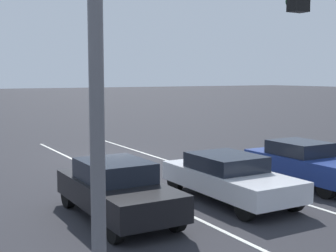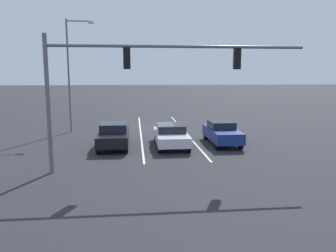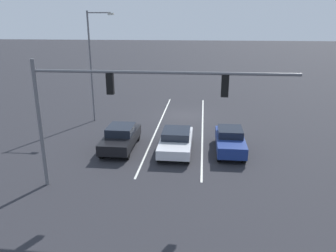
# 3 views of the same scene
# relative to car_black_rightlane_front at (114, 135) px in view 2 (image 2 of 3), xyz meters

# --- Properties ---
(ground_plane) EXTENTS (240.00, 240.00, 0.00)m
(ground_plane) POSITION_rel_car_black_rightlane_front_xyz_m (-3.51, -8.32, -0.78)
(ground_plane) COLOR #28282D
(lane_stripe_left_divider) EXTENTS (0.12, 18.55, 0.01)m
(lane_stripe_left_divider) POSITION_rel_car_black_rightlane_front_xyz_m (-5.26, -5.04, -0.77)
(lane_stripe_left_divider) COLOR silver
(lane_stripe_left_divider) RESTS_ON ground_plane
(lane_stripe_center_divider) EXTENTS (0.12, 18.55, 0.01)m
(lane_stripe_center_divider) POSITION_rel_car_black_rightlane_front_xyz_m (-1.77, -5.04, -0.77)
(lane_stripe_center_divider) COLOR silver
(lane_stripe_center_divider) RESTS_ON ground_plane
(car_black_rightlane_front) EXTENTS (1.85, 4.46, 1.50)m
(car_black_rightlane_front) POSITION_rel_car_black_rightlane_front_xyz_m (0.00, 0.00, 0.00)
(car_black_rightlane_front) COLOR black
(car_black_rightlane_front) RESTS_ON ground_plane
(car_navy_leftlane_front) EXTENTS (1.72, 4.31, 1.48)m
(car_navy_leftlane_front) POSITION_rel_car_black_rightlane_front_xyz_m (-6.99, -0.24, -0.01)
(car_navy_leftlane_front) COLOR navy
(car_navy_leftlane_front) RESTS_ON ground_plane
(car_silver_midlane_front) EXTENTS (1.95, 4.68, 1.37)m
(car_silver_midlane_front) POSITION_rel_car_black_rightlane_front_xyz_m (-3.60, 0.06, -0.06)
(car_silver_midlane_front) COLOR silver
(car_silver_midlane_front) RESTS_ON ground_plane
(traffic_signal_gantry) EXTENTS (11.92, 0.37, 6.30)m
(traffic_signal_gantry) POSITION_rel_car_black_rightlane_front_xyz_m (-1.18, 5.22, 3.85)
(traffic_signal_gantry) COLOR slate
(traffic_signal_gantry) RESTS_ON ground_plane
(street_lamp_right_shoulder) EXTENTS (2.13, 0.24, 8.69)m
(street_lamp_right_shoulder) POSITION_rel_car_black_rightlane_front_xyz_m (3.51, -5.96, 4.22)
(street_lamp_right_shoulder) COLOR slate
(street_lamp_right_shoulder) RESTS_ON ground_plane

